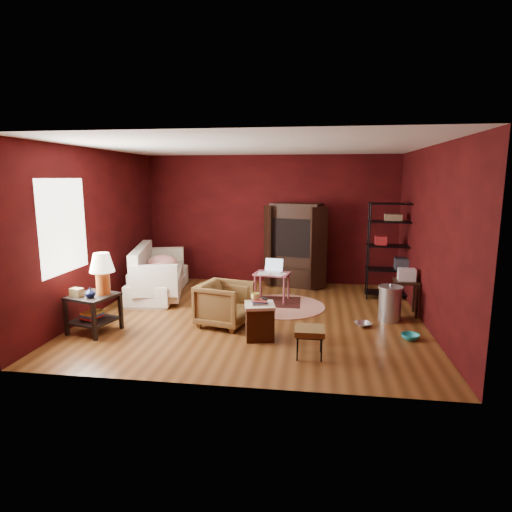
{
  "coord_description": "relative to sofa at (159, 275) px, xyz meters",
  "views": [
    {
      "loc": [
        1.0,
        -6.87,
        2.3
      ],
      "look_at": [
        0.0,
        0.2,
        1.0
      ],
      "focal_mm": 30.0,
      "sensor_mm": 36.0,
      "label": 1
    }
  ],
  "objects": [
    {
      "name": "room",
      "position": [
        2.04,
        -1.08,
        1.0
      ],
      "size": [
        5.54,
        5.04,
        2.84
      ],
      "color": "brown",
      "rests_on": "ground"
    },
    {
      "name": "sofa",
      "position": [
        0.0,
        0.0,
        0.0
      ],
      "size": [
        0.83,
        2.1,
        0.8
      ],
      "primitive_type": "imported",
      "rotation": [
        0.0,
        0.0,
        1.69
      ],
      "color": "beige",
      "rests_on": "ground"
    },
    {
      "name": "armchair",
      "position": [
        1.67,
        -1.57,
        -0.02
      ],
      "size": [
        0.85,
        0.89,
        0.76
      ],
      "primitive_type": "imported",
      "rotation": [
        0.0,
        0.0,
        1.32
      ],
      "color": "black",
      "rests_on": "ground"
    },
    {
      "name": "pet_bowl_steel",
      "position": [
        3.85,
        -1.33,
        -0.27
      ],
      "size": [
        0.26,
        0.16,
        0.26
      ],
      "primitive_type": "imported",
      "rotation": [
        0.0,
        0.0,
        0.42
      ],
      "color": "silver",
      "rests_on": "ground"
    },
    {
      "name": "pet_bowl_turquoise",
      "position": [
        4.47,
        -1.8,
        -0.27
      ],
      "size": [
        0.27,
        0.12,
        0.26
      ],
      "primitive_type": "imported",
      "rotation": [
        0.0,
        0.0,
        -0.17
      ],
      "color": "#26A8B1",
      "rests_on": "ground"
    },
    {
      "name": "vase",
      "position": [
        -0.17,
        -2.29,
        0.25
      ],
      "size": [
        0.16,
        0.17,
        0.15
      ],
      "primitive_type": "imported",
      "rotation": [
        0.0,
        0.0,
        0.1
      ],
      "color": "#0C163E",
      "rests_on": "side_table"
    },
    {
      "name": "mug",
      "position": [
        2.23,
        -2.06,
        0.24
      ],
      "size": [
        0.14,
        0.13,
        0.12
      ],
      "primitive_type": "imported",
      "rotation": [
        0.0,
        0.0,
        -0.27
      ],
      "color": "#ECE673",
      "rests_on": "hamper"
    },
    {
      "name": "side_table",
      "position": [
        -0.15,
        -2.11,
        0.33
      ],
      "size": [
        0.75,
        0.75,
        1.21
      ],
      "rotation": [
        0.0,
        0.0,
        -0.27
      ],
      "color": "black",
      "rests_on": "ground"
    },
    {
      "name": "sofa_cushions",
      "position": [
        -0.04,
        0.01,
        0.04
      ],
      "size": [
        1.34,
        2.27,
        0.89
      ],
      "rotation": [
        0.0,
        0.0,
        0.25
      ],
      "color": "beige",
      "rests_on": "sofa"
    },
    {
      "name": "hamper",
      "position": [
        2.3,
        -2.06,
        -0.13
      ],
      "size": [
        0.5,
        0.5,
        0.6
      ],
      "rotation": [
        0.0,
        0.0,
        0.21
      ],
      "color": "#3B1E0D",
      "rests_on": "ground"
    },
    {
      "name": "footstool",
      "position": [
        3.03,
        -2.61,
        -0.06
      ],
      "size": [
        0.39,
        0.39,
        0.39
      ],
      "rotation": [
        0.0,
        0.0,
        0.02
      ],
      "color": "black",
      "rests_on": "ground"
    },
    {
      "name": "rug_round",
      "position": [
        2.5,
        -0.44,
        -0.39
      ],
      "size": [
        1.9,
        1.9,
        0.01
      ],
      "rotation": [
        0.0,
        0.0,
        0.26
      ],
      "color": "beige",
      "rests_on": "ground"
    },
    {
      "name": "rug_oriental",
      "position": [
        2.26,
        -0.22,
        -0.39
      ],
      "size": [
        1.13,
        0.76,
        0.01
      ],
      "rotation": [
        0.0,
        0.0,
        0.02
      ],
      "color": "#481713",
      "rests_on": "ground"
    },
    {
      "name": "laptop_desk",
      "position": [
        2.28,
        -0.12,
        0.09
      ],
      "size": [
        0.7,
        0.58,
        0.79
      ],
      "rotation": [
        0.0,
        0.0,
        -0.16
      ],
      "color": "#9C4754",
      "rests_on": "ground"
    },
    {
      "name": "tv_armoire",
      "position": [
        2.65,
        1.14,
        0.53
      ],
      "size": [
        1.36,
        0.95,
        1.78
      ],
      "rotation": [
        0.0,
        0.0,
        -0.25
      ],
      "color": "black",
      "rests_on": "ground"
    },
    {
      "name": "wire_shelving",
      "position": [
        4.53,
        0.42,
        0.62
      ],
      "size": [
        0.92,
        0.43,
        1.85
      ],
      "rotation": [
        0.0,
        0.0,
        -0.03
      ],
      "color": "black",
      "rests_on": "ground"
    },
    {
      "name": "small_stand",
      "position": [
        4.61,
        -0.61,
        0.2
      ],
      "size": [
        0.42,
        0.42,
        0.8
      ],
      "rotation": [
        0.0,
        0.0,
        -0.06
      ],
      "color": "black",
      "rests_on": "ground"
    },
    {
      "name": "trash_can",
      "position": [
        4.3,
        -0.98,
        -0.11
      ],
      "size": [
        0.51,
        0.51,
        0.62
      ],
      "rotation": [
        0.0,
        0.0,
        0.34
      ],
      "color": "silver",
      "rests_on": "ground"
    }
  ]
}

